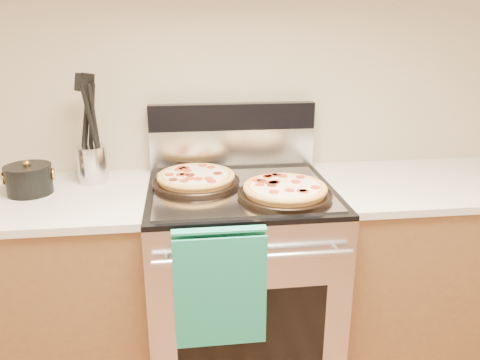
{
  "coord_description": "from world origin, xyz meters",
  "views": [
    {
      "loc": [
        -0.23,
        -0.14,
        1.57
      ],
      "look_at": [
        -0.02,
        1.55,
        0.99
      ],
      "focal_mm": 35.0,
      "sensor_mm": 36.0,
      "label": 1
    }
  ],
  "objects": [
    {
      "name": "countertop_right",
      "position": [
        0.88,
        1.68,
        0.9
      ],
      "size": [
        1.02,
        0.64,
        0.03
      ],
      "primitive_type": "cube",
      "color": "beige",
      "rests_on": "cabinet_right"
    },
    {
      "name": "cabinet_left",
      "position": [
        -0.88,
        1.68,
        0.44
      ],
      "size": [
        1.0,
        0.62,
        0.88
      ],
      "primitive_type": "cube",
      "color": "brown",
      "rests_on": "ground"
    },
    {
      "name": "saucepan",
      "position": [
        -0.85,
        1.73,
        0.96
      ],
      "size": [
        0.21,
        0.21,
        0.11
      ],
      "primitive_type": "cylinder",
      "rotation": [
        0.0,
        0.0,
        0.19
      ],
      "color": "black",
      "rests_on": "countertop_left"
    },
    {
      "name": "oven_window",
      "position": [
        0.0,
        1.31,
        0.45
      ],
      "size": [
        0.56,
        0.01,
        0.4
      ],
      "primitive_type": "cube",
      "color": "black",
      "rests_on": "range_body"
    },
    {
      "name": "backsplash_upper",
      "position": [
        0.0,
        1.96,
        1.16
      ],
      "size": [
        0.76,
        0.06,
        0.12
      ],
      "primitive_type": "cube",
      "color": "black",
      "rests_on": "backsplash_lower"
    },
    {
      "name": "foil_sheet",
      "position": [
        0.0,
        1.62,
        0.92
      ],
      "size": [
        0.7,
        0.55,
        0.01
      ],
      "primitive_type": "cube",
      "color": "gray",
      "rests_on": "cooktop"
    },
    {
      "name": "pepperoni_pizza_front",
      "position": [
        0.16,
        1.52,
        0.95
      ],
      "size": [
        0.4,
        0.4,
        0.05
      ],
      "primitive_type": null,
      "rotation": [
        0.0,
        0.0,
        -0.11
      ],
      "color": "#C1763B",
      "rests_on": "foil_sheet"
    },
    {
      "name": "oven_handle",
      "position": [
        0.0,
        1.27,
        0.8
      ],
      "size": [
        0.7,
        0.03,
        0.03
      ],
      "primitive_type": "cylinder",
      "rotation": [
        0.0,
        1.57,
        0.0
      ],
      "color": "silver",
      "rests_on": "range_body"
    },
    {
      "name": "backsplash_lower",
      "position": [
        0.0,
        1.96,
        1.01
      ],
      "size": [
        0.76,
        0.06,
        0.18
      ],
      "primitive_type": "cube",
      "color": "silver",
      "rests_on": "cooktop"
    },
    {
      "name": "utensil_crock",
      "position": [
        -0.62,
        1.85,
        0.99
      ],
      "size": [
        0.15,
        0.15,
        0.16
      ],
      "primitive_type": "cylinder",
      "rotation": [
        0.0,
        0.0,
        0.17
      ],
      "color": "silver",
      "rests_on": "countertop_left"
    },
    {
      "name": "countertop_left",
      "position": [
        -0.88,
        1.68,
        0.9
      ],
      "size": [
        1.02,
        0.64,
        0.03
      ],
      "primitive_type": "cube",
      "color": "beige",
      "rests_on": "cabinet_left"
    },
    {
      "name": "wall_back",
      "position": [
        0.0,
        2.0,
        1.35
      ],
      "size": [
        4.0,
        0.0,
        4.0
      ],
      "primitive_type": "plane",
      "rotation": [
        1.57,
        0.0,
        0.0
      ],
      "color": "tan",
      "rests_on": "ground"
    },
    {
      "name": "dish_towel",
      "position": [
        -0.12,
        1.27,
        0.7
      ],
      "size": [
        0.32,
        0.05,
        0.42
      ],
      "primitive_type": null,
      "color": "#1B8871",
      "rests_on": "oven_handle"
    },
    {
      "name": "cooktop",
      "position": [
        0.0,
        1.65,
        0.91
      ],
      "size": [
        0.76,
        0.68,
        0.02
      ],
      "primitive_type": "cube",
      "color": "black",
      "rests_on": "range_body"
    },
    {
      "name": "cabinet_right",
      "position": [
        0.88,
        1.68,
        0.44
      ],
      "size": [
        1.0,
        0.62,
        0.88
      ],
      "primitive_type": "cube",
      "color": "brown",
      "rests_on": "ground"
    },
    {
      "name": "pepperoni_pizza_back",
      "position": [
        -0.18,
        1.71,
        0.95
      ],
      "size": [
        0.46,
        0.46,
        0.05
      ],
      "primitive_type": null,
      "rotation": [
        0.0,
        0.0,
        -0.35
      ],
      "color": "#C1763B",
      "rests_on": "foil_sheet"
    },
    {
      "name": "range_body",
      "position": [
        0.0,
        1.65,
        0.45
      ],
      "size": [
        0.76,
        0.68,
        0.9
      ],
      "primitive_type": "cube",
      "color": "#B7B7BC",
      "rests_on": "ground"
    }
  ]
}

